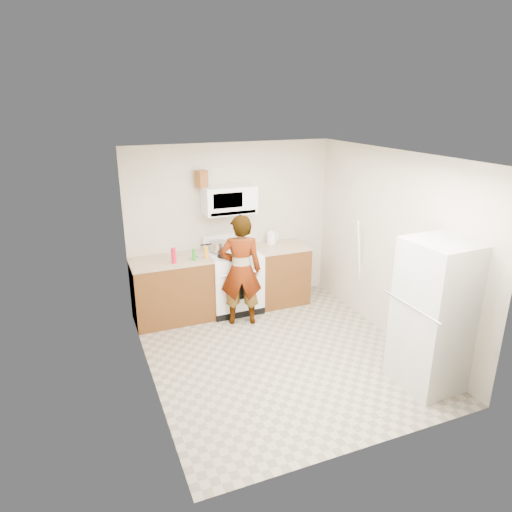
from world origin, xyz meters
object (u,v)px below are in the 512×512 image
person (241,270)px  kettle (271,238)px  gas_range (233,280)px  fridge (436,315)px  saucepan (218,246)px  microwave (229,200)px

person → kettle: person is taller
gas_range → kettle: size_ratio=6.49×
gas_range → fridge: bearing=-61.6°
gas_range → kettle: 0.90m
gas_range → fridge: 3.03m
kettle → saucepan: size_ratio=0.70×
gas_range → person: bearing=-95.6°
fridge → saucepan: size_ratio=6.79×
microwave → person: microwave is taller
person → fridge: bearing=141.7°
person → kettle: size_ratio=9.28×
person → kettle: (0.75, 0.63, 0.21)m
fridge → person: bearing=121.1°
fridge → kettle: fridge is taller
fridge → saucepan: 3.19m
saucepan → kettle: bearing=5.5°
fridge → kettle: bearing=101.6°
microwave → kettle: microwave is taller
microwave → gas_range: bearing=-90.0°
gas_range → saucepan: bearing=155.7°
kettle → microwave: bearing=-177.2°
kettle → saucepan: 0.90m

